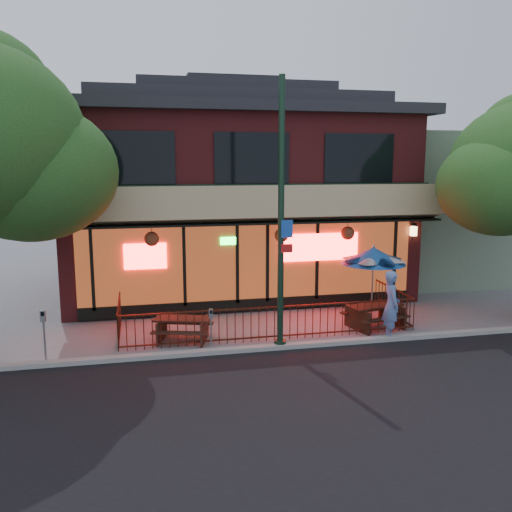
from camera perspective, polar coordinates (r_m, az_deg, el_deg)
The scene contains 13 objects.
ground at distance 15.01m, azimuth 2.14°, elevation -9.10°, with size 80.00×80.00×0.00m, color gray.
asphalt_street at distance 9.83m, azimuth 11.50°, elevation -20.11°, with size 80.00×11.00×0.00m, color black.
curb at distance 14.54m, azimuth 2.65°, elevation -9.50°, with size 80.00×0.25×0.12m, color #999993.
restaurant_building at distance 21.17m, azimuth -2.64°, elevation 7.82°, with size 12.96×9.49×8.05m.
neighbor_building at distance 24.93m, azimuth 18.06°, elevation 5.07°, with size 6.00×7.00×6.00m, color gray.
patio_fence at distance 15.29m, azimuth 1.69°, elevation -6.27°, with size 8.44×2.62×1.00m.
street_light at distance 13.92m, azimuth 2.65°, elevation 2.72°, with size 0.43×0.32×7.00m.
picnic_table_left at distance 15.15m, azimuth -7.70°, elevation -7.29°, with size 1.81×1.57×0.66m.
picnic_table_right at distance 16.56m, azimuth 12.39°, elevation -5.84°, with size 1.89×1.61×0.70m.
patio_umbrella at distance 17.37m, azimuth 12.25°, elevation 0.03°, with size 2.03×2.03×2.32m.
pedestrian at distance 15.51m, azimuth 14.04°, elevation -5.03°, with size 0.71×0.47×1.94m, color #5B7BB7.
parking_meter_near at distance 14.06m, azimuth -4.76°, elevation -7.06°, with size 0.11×0.10×1.17m.
parking_meter_far at distance 14.10m, azimuth -21.44°, elevation -7.07°, with size 0.12×0.11×1.38m.
Camera 1 is at (-3.58, -13.74, 4.88)m, focal length 38.00 mm.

